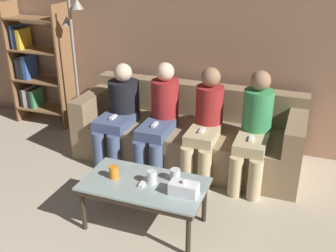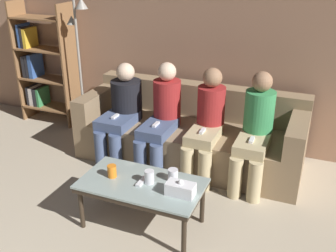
% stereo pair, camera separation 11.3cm
% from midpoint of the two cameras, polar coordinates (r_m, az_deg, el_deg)
% --- Properties ---
extents(wall_back, '(12.00, 0.06, 2.60)m').
position_cam_midpoint_polar(wall_back, '(4.48, 4.70, 13.41)').
color(wall_back, '#9E755B').
rests_on(wall_back, ground_plane).
extents(couch, '(2.39, 0.89, 0.78)m').
position_cam_midpoint_polar(couch, '(4.31, 2.33, -1.11)').
color(couch, '#897051').
rests_on(couch, ground_plane).
extents(coffee_table, '(1.00, 0.55, 0.41)m').
position_cam_midpoint_polar(coffee_table, '(3.23, -4.48, -8.89)').
color(coffee_table, '#8C9E99').
rests_on(coffee_table, ground_plane).
extents(cup_near_left, '(0.08, 0.08, 0.10)m').
position_cam_midpoint_polar(cup_near_left, '(3.28, -8.86, -6.64)').
color(cup_near_left, orange).
rests_on(cup_near_left, coffee_table).
extents(cup_near_right, '(0.08, 0.08, 0.11)m').
position_cam_midpoint_polar(cup_near_right, '(3.17, -3.39, -7.43)').
color(cup_near_right, silver).
rests_on(cup_near_right, coffee_table).
extents(cup_far_center, '(0.08, 0.08, 0.10)m').
position_cam_midpoint_polar(cup_far_center, '(3.21, 0.04, -7.09)').
color(cup_far_center, silver).
rests_on(cup_far_center, coffee_table).
extents(tissue_box, '(0.22, 0.12, 0.13)m').
position_cam_midpoint_polar(tissue_box, '(3.03, 1.24, -9.08)').
color(tissue_box, white).
rests_on(tissue_box, coffee_table).
extents(game_remote, '(0.04, 0.15, 0.02)m').
position_cam_midpoint_polar(game_remote, '(3.20, -4.51, -8.10)').
color(game_remote, white).
rests_on(game_remote, coffee_table).
extents(bookshelf, '(0.76, 0.32, 1.56)m').
position_cam_midpoint_polar(bookshelf, '(5.42, -19.26, 7.98)').
color(bookshelf, brown).
rests_on(bookshelf, ground_plane).
extents(standing_lamp, '(0.31, 0.26, 1.65)m').
position_cam_midpoint_polar(standing_lamp, '(4.82, -13.91, 10.06)').
color(standing_lamp, gray).
rests_on(standing_lamp, ground_plane).
extents(seated_person_left_end, '(0.34, 0.68, 1.04)m').
position_cam_midpoint_polar(seated_person_left_end, '(4.29, -7.77, 2.39)').
color(seated_person_left_end, '#47567A').
rests_on(seated_person_left_end, ground_plane).
extents(seated_person_mid_left, '(0.31, 0.70, 1.09)m').
position_cam_midpoint_polar(seated_person_mid_left, '(4.07, -1.90, 1.59)').
color(seated_person_mid_left, '#47567A').
rests_on(seated_person_mid_left, ground_plane).
extents(seated_person_mid_right, '(0.31, 0.65, 1.09)m').
position_cam_midpoint_polar(seated_person_mid_right, '(3.94, 4.68, 0.68)').
color(seated_person_mid_right, tan).
rests_on(seated_person_mid_right, ground_plane).
extents(seated_person_right_end, '(0.31, 0.67, 1.10)m').
position_cam_midpoint_polar(seated_person_right_end, '(3.84, 11.61, -0.22)').
color(seated_person_right_end, tan).
rests_on(seated_person_right_end, ground_plane).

